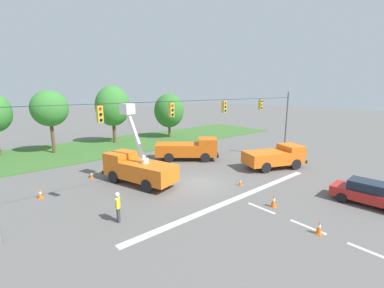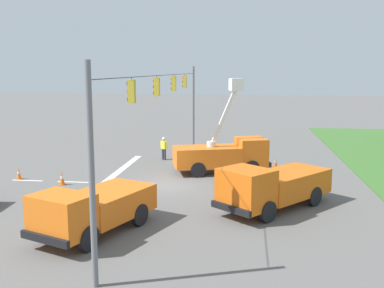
{
  "view_description": "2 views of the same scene",
  "coord_description": "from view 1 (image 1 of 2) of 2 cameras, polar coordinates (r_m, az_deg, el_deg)",
  "views": [
    {
      "loc": [
        -13.2,
        -14.6,
        7.36
      ],
      "look_at": [
        1.71,
        2.82,
        2.55
      ],
      "focal_mm": 24.0,
      "sensor_mm": 36.0,
      "label": 1
    },
    {
      "loc": [
        26.04,
        4.76,
        6.9
      ],
      "look_at": [
        -2.46,
        1.2,
        2.14
      ],
      "focal_mm": 42.0,
      "sensor_mm": 36.0,
      "label": 2
    }
  ],
  "objects": [
    {
      "name": "utility_truck_support_near",
      "position": [
        25.95,
        18.03,
        -2.64
      ],
      "size": [
        6.29,
        4.45,
        2.13
      ],
      "color": "orange",
      "rests_on": "ground"
    },
    {
      "name": "tree_east",
      "position": [
        37.44,
        -17.21,
        8.02
      ],
      "size": [
        4.75,
        4.1,
        7.97
      ],
      "color": "brown",
      "rests_on": "ground"
    },
    {
      "name": "grass_verge",
      "position": [
        35.92,
        -18.11,
        -0.49
      ],
      "size": [
        56.0,
        12.0,
        0.1
      ],
      "primitive_type": "cube",
      "color": "#3D6B2D",
      "rests_on": "ground"
    },
    {
      "name": "traffic_cone_foreground_left",
      "position": [
        25.01,
        -18.03,
        -5.03
      ],
      "size": [
        0.36,
        0.36,
        0.71
      ],
      "color": "orange",
      "rests_on": "ground"
    },
    {
      "name": "road_worker",
      "position": [
        15.46,
        -16.15,
        -12.93
      ],
      "size": [
        0.41,
        0.57,
        1.77
      ],
      "color": "#383842",
      "rests_on": "ground"
    },
    {
      "name": "traffic_cone_lane_edge_a",
      "position": [
        23.62,
        -21.44,
        -6.41
      ],
      "size": [
        0.36,
        0.36,
        0.61
      ],
      "color": "orange",
      "rests_on": "ground"
    },
    {
      "name": "sedan_red",
      "position": [
        20.58,
        34.56,
        -8.94
      ],
      "size": [
        2.17,
        4.42,
        1.56
      ],
      "color": "red",
      "rests_on": "ground"
    },
    {
      "name": "utility_truck_bucket_lift",
      "position": [
        21.02,
        -12.07,
        -4.98
      ],
      "size": [
        3.95,
        6.72,
        6.34
      ],
      "color": "orange",
      "rests_on": "ground"
    },
    {
      "name": "tree_far_east",
      "position": [
        40.24,
        -5.12,
        7.38
      ],
      "size": [
        4.63,
        4.54,
        6.86
      ],
      "color": "brown",
      "rests_on": "ground"
    },
    {
      "name": "signal_gantry",
      "position": [
        19.9,
        1.66,
        3.82
      ],
      "size": [
        26.2,
        0.33,
        7.2
      ],
      "color": "slate",
      "rests_on": "ground"
    },
    {
      "name": "traffic_cone_lane_edge_b",
      "position": [
        15.52,
        26.37,
        -16.25
      ],
      "size": [
        0.36,
        0.36,
        0.74
      ],
      "color": "orange",
      "rests_on": "ground"
    },
    {
      "name": "traffic_cone_foreground_right",
      "position": [
        20.94,
        -30.67,
        -9.48
      ],
      "size": [
        0.36,
        0.36,
        0.69
      ],
      "color": "orange",
      "rests_on": "ground"
    },
    {
      "name": "lane_markings",
      "position": [
        17.66,
        13.7,
        -13.11
      ],
      "size": [
        17.6,
        15.25,
        0.01
      ],
      "color": "silver",
      "rests_on": "ground"
    },
    {
      "name": "traffic_cone_mid_left",
      "position": [
        20.72,
        10.67,
        -8.33
      ],
      "size": [
        0.36,
        0.36,
        0.6
      ],
      "color": "orange",
      "rests_on": "ground"
    },
    {
      "name": "traffic_cone_mid_right",
      "position": [
        24.22,
        -9.01,
        -5.3
      ],
      "size": [
        0.36,
        0.36,
        0.59
      ],
      "color": "orange",
      "rests_on": "ground"
    },
    {
      "name": "tree_centre",
      "position": [
        33.93,
        -29.09,
        6.88
      ],
      "size": [
        4.05,
        3.5,
        7.38
      ],
      "color": "brown",
      "rests_on": "ground"
    },
    {
      "name": "utility_truck_support_far",
      "position": [
        27.6,
        -0.68,
        -1.05
      ],
      "size": [
        6.56,
        6.13,
        2.34
      ],
      "color": "orange",
      "rests_on": "ground"
    },
    {
      "name": "ground_plane",
      "position": [
        21.01,
        1.48,
        -8.66
      ],
      "size": [
        200.0,
        200.0,
        0.0
      ],
      "primitive_type": "plane",
      "color": "#605E5B"
    },
    {
      "name": "traffic_cone_near_bucket",
      "position": [
        17.66,
        17.66,
        -11.91
      ],
      "size": [
        0.36,
        0.36,
        0.82
      ],
      "color": "orange",
      "rests_on": "ground"
    }
  ]
}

